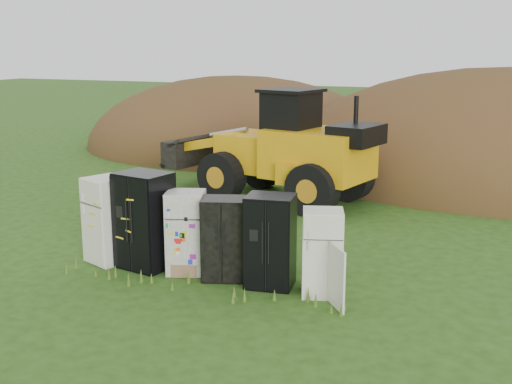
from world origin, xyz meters
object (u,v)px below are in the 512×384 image
fridge_black_side (145,220)px  fridge_dark_mid (224,239)px  fridge_black_right (270,241)px  wheel_loader (267,143)px  fridge_leftmost (108,220)px  fridge_sticker (186,232)px  fridge_open_door (322,253)px

fridge_black_side → fridge_dark_mid: bearing=10.9°
fridge_black_right → wheel_loader: bearing=103.2°
fridge_leftmost → fridge_sticker: size_ratio=1.09×
fridge_black_right → fridge_open_door: 1.05m
fridge_leftmost → wheel_loader: (0.88, 6.82, 0.73)m
fridge_dark_mid → fridge_black_right: bearing=-20.6°
fridge_leftmost → fridge_dark_mid: 2.70m
fridge_sticker → fridge_dark_mid: 0.85m
fridge_sticker → fridge_dark_mid: size_ratio=1.03×
fridge_black_side → fridge_sticker: (0.94, 0.04, -0.16)m
fridge_black_side → fridge_leftmost: bearing=-170.1°
fridge_sticker → fridge_dark_mid: bearing=-20.5°
wheel_loader → fridge_black_side: bearing=-77.0°
fridge_black_side → fridge_dark_mid: fridge_black_side is taller
fridge_dark_mid → fridge_open_door: (2.04, -0.05, -0.01)m
fridge_black_side → wheel_loader: (-0.03, 6.83, 0.65)m
fridge_leftmost → fridge_black_right: 3.69m
fridge_open_door → fridge_black_side: bearing=160.9°
fridge_dark_mid → fridge_sticker: bearing=159.5°
fridge_sticker → fridge_dark_mid: (0.85, -0.02, -0.03)m
fridge_dark_mid → wheel_loader: size_ratio=0.24×
fridge_black_side → wheel_loader: bearing=100.3°
fridge_sticker → fridge_open_door: size_ratio=1.05×
fridge_black_right → fridge_black_side: bearing=170.9°
fridge_black_right → fridge_open_door: fridge_black_right is taller
fridge_leftmost → fridge_open_door: fridge_leftmost is taller
wheel_loader → fridge_dark_mid: bearing=-62.3°
fridge_leftmost → fridge_open_door: 4.73m
fridge_sticker → fridge_open_door: (2.88, -0.07, -0.04)m
fridge_leftmost → fridge_sticker: bearing=22.3°
wheel_loader → fridge_sticker: bearing=-69.1°
wheel_loader → fridge_leftmost: bearing=-84.5°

